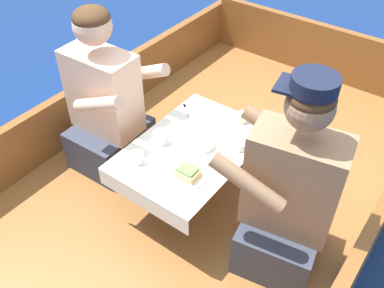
{
  "coord_description": "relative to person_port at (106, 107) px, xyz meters",
  "views": [
    {
      "loc": [
        1.0,
        -1.49,
        2.15
      ],
      "look_at": [
        0.0,
        -0.14,
        0.69
      ],
      "focal_mm": 40.0,
      "sensor_mm": 36.0,
      "label": 1
    }
  ],
  "objects": [
    {
      "name": "ground_plane",
      "position": [
        0.58,
        0.19,
        -0.71
      ],
      "size": [
        60.0,
        60.0,
        0.0
      ],
      "primitive_type": "plane",
      "color": "navy"
    },
    {
      "name": "boat_deck",
      "position": [
        0.58,
        0.19,
        -0.55
      ],
      "size": [
        1.93,
        3.12,
        0.3
      ],
      "primitive_type": "cube",
      "color": "brown",
      "rests_on": "ground_plane"
    },
    {
      "name": "gunwale_port",
      "position": [
        -0.36,
        0.19,
        -0.22
      ],
      "size": [
        0.06,
        3.12,
        0.36
      ],
      "primitive_type": "cube",
      "color": "brown",
      "rests_on": "boat_deck"
    },
    {
      "name": "gunwale_starboard",
      "position": [
        1.51,
        0.19,
        -0.22
      ],
      "size": [
        0.06,
        3.12,
        0.36
      ],
      "primitive_type": "cube",
      "color": "brown",
      "rests_on": "boat_deck"
    },
    {
      "name": "bow_coaming",
      "position": [
        0.58,
        1.72,
        -0.19
      ],
      "size": [
        1.81,
        0.06,
        0.41
      ],
      "primitive_type": "cube",
      "color": "brown",
      "rests_on": "boat_deck"
    },
    {
      "name": "cockpit_table",
      "position": [
        0.58,
        0.04,
        -0.07
      ],
      "size": [
        0.56,
        0.81,
        0.37
      ],
      "color": "#B2B2B7",
      "rests_on": "boat_deck"
    },
    {
      "name": "person_port",
      "position": [
        0.0,
        0.0,
        0.0
      ],
      "size": [
        0.53,
        0.45,
        1.0
      ],
      "rotation": [
        0.0,
        0.0,
        0.04
      ],
      "color": "#333847",
      "rests_on": "boat_deck"
    },
    {
      "name": "person_starboard",
      "position": [
        1.16,
        -0.01,
        0.01
      ],
      "size": [
        0.57,
        0.52,
        1.04
      ],
      "rotation": [
        0.0,
        0.0,
        3.32
      ],
      "color": "#333847",
      "rests_on": "boat_deck"
    },
    {
      "name": "plate_sandwich",
      "position": [
        0.69,
        -0.15,
        -0.03
      ],
      "size": [
        0.19,
        0.19,
        0.01
      ],
      "color": "silver",
      "rests_on": "cockpit_table"
    },
    {
      "name": "plate_bread",
      "position": [
        0.52,
        0.27,
        -0.03
      ],
      "size": [
        0.2,
        0.2,
        0.01
      ],
      "color": "silver",
      "rests_on": "cockpit_table"
    },
    {
      "name": "sandwich",
      "position": [
        0.69,
        -0.15,
        0.0
      ],
      "size": [
        0.11,
        0.09,
        0.05
      ],
      "rotation": [
        0.0,
        0.0,
        0.0
      ],
      "color": "#E0BC7F",
      "rests_on": "plate_sandwich"
    },
    {
      "name": "bowl_port_near",
      "position": [
        0.62,
        0.09,
        -0.01
      ],
      "size": [
        0.11,
        0.11,
        0.04
      ],
      "color": "silver",
      "rests_on": "cockpit_table"
    },
    {
      "name": "bowl_starboard_near",
      "position": [
        0.76,
        0.21,
        -0.01
      ],
      "size": [
        0.14,
        0.14,
        0.04
      ],
      "color": "silver",
      "rests_on": "cockpit_table"
    },
    {
      "name": "coffee_cup_port",
      "position": [
        0.42,
        -0.02,
        0.0
      ],
      "size": [
        0.1,
        0.07,
        0.07
      ],
      "color": "silver",
      "rests_on": "cockpit_table"
    },
    {
      "name": "coffee_cup_starboard",
      "position": [
        0.42,
        -0.21,
        -0.0
      ],
      "size": [
        0.1,
        0.07,
        0.06
      ],
      "color": "silver",
      "rests_on": "cockpit_table"
    },
    {
      "name": "tin_can",
      "position": [
        0.67,
        0.38,
        -0.0
      ],
      "size": [
        0.07,
        0.07,
        0.05
      ],
      "color": "silver",
      "rests_on": "cockpit_table"
    },
    {
      "name": "utensil_fork_starboard",
      "position": [
        0.37,
        0.28,
        -0.03
      ],
      "size": [
        0.14,
        0.12,
        0.0
      ],
      "rotation": [
        0.0,
        0.0,
        2.45
      ],
      "color": "silver",
      "rests_on": "cockpit_table"
    },
    {
      "name": "utensil_spoon_center",
      "position": [
        0.54,
        -0.08,
        -0.03
      ],
      "size": [
        0.07,
        0.17,
        0.01
      ],
      "rotation": [
        0.0,
        0.0,
        1.88
      ],
      "color": "silver",
      "rests_on": "cockpit_table"
    },
    {
      "name": "utensil_knife_starboard",
      "position": [
        0.54,
        -0.3,
        -0.03
      ],
      "size": [
        0.15,
        0.1,
        0.0
      ],
      "rotation": [
        0.0,
        0.0,
        0.57
      ],
      "color": "silver",
      "rests_on": "cockpit_table"
    }
  ]
}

